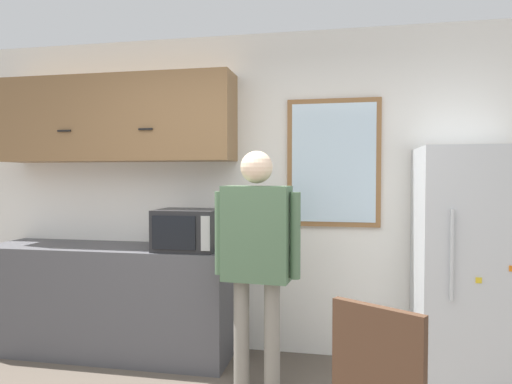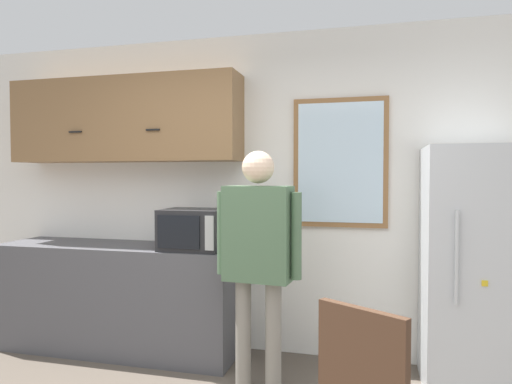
# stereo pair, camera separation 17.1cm
# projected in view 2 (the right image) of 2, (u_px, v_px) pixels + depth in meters

# --- Properties ---
(back_wall) EXTENTS (6.00, 0.06, 2.70)m
(back_wall) POSITION_uv_depth(u_px,v_px,m) (258.00, 193.00, 3.93)
(back_wall) COLOR white
(back_wall) RESTS_ON ground_plane
(counter) EXTENTS (2.08, 0.59, 0.91)m
(counter) POSITION_uv_depth(u_px,v_px,m) (119.00, 297.00, 3.93)
(counter) COLOR #4C4C51
(counter) RESTS_ON ground_plane
(upper_cabinets) EXTENTS (2.08, 0.37, 0.72)m
(upper_cabinets) POSITION_uv_depth(u_px,v_px,m) (125.00, 120.00, 3.99)
(upper_cabinets) COLOR olive
(microwave) EXTENTS (0.49, 0.40, 0.33)m
(microwave) POSITION_uv_depth(u_px,v_px,m) (194.00, 229.00, 3.65)
(microwave) COLOR #232326
(microwave) RESTS_ON counter
(person) EXTENTS (0.60, 0.26, 1.67)m
(person) POSITION_uv_depth(u_px,v_px,m) (258.00, 246.00, 3.12)
(person) COLOR gray
(person) RESTS_ON ground_plane
(refrigerator) EXTENTS (0.73, 0.70, 1.71)m
(refrigerator) POSITION_uv_depth(u_px,v_px,m) (478.00, 269.00, 3.16)
(refrigerator) COLOR silver
(refrigerator) RESTS_ON ground_plane
(window) EXTENTS (0.76, 0.05, 1.05)m
(window) POSITION_uv_depth(u_px,v_px,m) (340.00, 163.00, 3.70)
(window) COLOR olive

